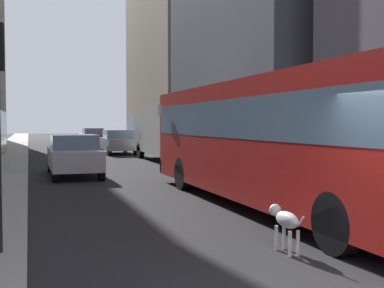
% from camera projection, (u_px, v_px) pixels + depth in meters
% --- Properties ---
extents(ground_plane, '(120.00, 120.00, 0.00)m').
position_uv_depth(ground_plane, '(86.00, 148.00, 39.00)').
color(ground_plane, '#232326').
extents(sidewalk_left, '(2.40, 110.00, 0.15)m').
position_uv_depth(sidewalk_left, '(12.00, 149.00, 37.13)').
color(sidewalk_left, '#ADA89E').
rests_on(sidewalk_left, ground).
extents(sidewalk_right, '(2.40, 110.00, 0.15)m').
position_uv_depth(sidewalk_right, '(152.00, 146.00, 40.87)').
color(sidewalk_right, gray).
rests_on(sidewalk_right, ground).
extents(building_right_far, '(11.90, 16.67, 26.32)m').
position_uv_depth(building_right_far, '(202.00, 11.00, 46.42)').
color(building_right_far, '#A0937F').
rests_on(building_right_far, ground).
extents(transit_bus, '(2.78, 11.53, 3.05)m').
position_uv_depth(transit_bus, '(272.00, 135.00, 11.56)').
color(transit_bus, red).
rests_on(transit_bus, ground).
extents(car_silver_sedan, '(1.82, 4.57, 1.62)m').
position_uv_depth(car_silver_sedan, '(74.00, 155.00, 18.34)').
color(car_silver_sedan, '#B7BABF').
rests_on(car_silver_sedan, ground).
extents(car_grey_wagon, '(1.92, 4.41, 1.62)m').
position_uv_depth(car_grey_wagon, '(118.00, 142.00, 31.59)').
color(car_grey_wagon, slate).
rests_on(car_grey_wagon, ground).
extents(car_red_coupe, '(1.84, 4.34, 1.62)m').
position_uv_depth(car_red_coupe, '(93.00, 137.00, 43.93)').
color(car_red_coupe, red).
rests_on(car_red_coupe, ground).
extents(box_truck, '(2.30, 7.50, 3.05)m').
position_uv_depth(box_truck, '(171.00, 131.00, 25.37)').
color(box_truck, silver).
rests_on(box_truck, ground).
extents(dalmatian_dog, '(0.22, 0.96, 0.72)m').
position_uv_depth(dalmatian_dog, '(285.00, 220.00, 7.51)').
color(dalmatian_dog, white).
rests_on(dalmatian_dog, ground).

